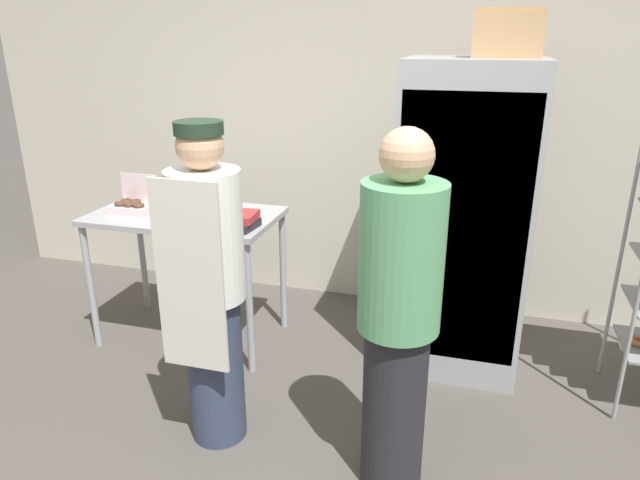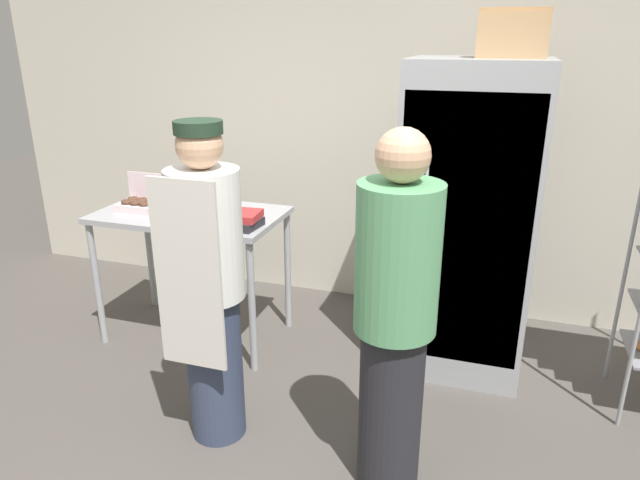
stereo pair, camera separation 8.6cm
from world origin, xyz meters
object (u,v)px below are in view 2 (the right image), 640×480
at_px(person_baker, 209,285).
at_px(binder_stack, 235,219).
at_px(refrigerator, 467,223).
at_px(person_customer, 395,320).
at_px(blender_pitcher, 220,192).
at_px(cardboard_storage_box, 513,34).
at_px(donut_box, 139,204).

bearing_deg(person_baker, binder_stack, 106.09).
height_order(refrigerator, person_baker, refrigerator).
height_order(person_baker, person_customer, person_customer).
height_order(refrigerator, blender_pitcher, refrigerator).
distance_m(blender_pitcher, cardboard_storage_box, 1.94).
relative_size(refrigerator, blender_pitcher, 6.01).
distance_m(refrigerator, binder_stack, 1.37).
relative_size(binder_stack, person_baker, 0.19).
distance_m(donut_box, person_baker, 1.27).
bearing_deg(donut_box, person_baker, -41.39).
height_order(refrigerator, binder_stack, refrigerator).
height_order(cardboard_storage_box, person_baker, cardboard_storage_box).
relative_size(donut_box, person_customer, 0.16).
bearing_deg(donut_box, person_customer, -26.00).
bearing_deg(refrigerator, donut_box, -172.85).
xyz_separation_m(blender_pitcher, binder_stack, (0.22, -0.23, -0.09)).
bearing_deg(refrigerator, person_baker, -135.39).
bearing_deg(donut_box, blender_pitcher, 12.98).
xyz_separation_m(refrigerator, cardboard_storage_box, (0.15, 0.01, 1.04)).
distance_m(binder_stack, cardboard_storage_box, 1.84).
xyz_separation_m(donut_box, cardboard_storage_box, (2.21, 0.27, 1.04)).
relative_size(cardboard_storage_box, person_customer, 0.22).
bearing_deg(cardboard_storage_box, person_customer, -106.31).
bearing_deg(person_baker, donut_box, 138.61).
bearing_deg(cardboard_storage_box, donut_box, -172.97).
height_order(refrigerator, person_customer, refrigerator).
height_order(binder_stack, cardboard_storage_box, cardboard_storage_box).
bearing_deg(binder_stack, cardboard_storage_box, 14.66).
relative_size(binder_stack, person_customer, 0.19).
bearing_deg(cardboard_storage_box, blender_pitcher, -174.88).
bearing_deg(donut_box, binder_stack, -8.55).
bearing_deg(refrigerator, cardboard_storage_box, 5.29).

